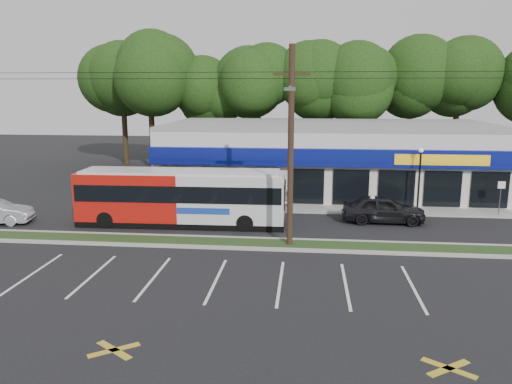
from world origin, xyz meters
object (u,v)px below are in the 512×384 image
Objects in this scene: pedestrian_b at (287,201)px; lamp_post at (420,172)px; pedestrian_a at (371,209)px; sign_post at (501,192)px; metrobus at (181,196)px; utility_pole at (287,141)px; car_dark at (383,209)px.

lamp_post is at bearing -156.09° from pedestrian_b.
pedestrian_b is at bearing -53.03° from pedestrian_a.
sign_post is 0.18× the size of metrobus.
pedestrian_a is (11.19, 1.50, -0.89)m from metrobus.
pedestrian_b is (-5.10, 1.94, -0.06)m from pedestrian_a.
pedestrian_b is at bearing 91.88° from utility_pole.
utility_pole is 8.96m from car_dark.
pedestrian_b is (-8.40, -0.86, -1.89)m from lamp_post.
pedestrian_a is (-0.74, -0.20, 0.00)m from car_dark.
pedestrian_a is at bearing 177.23° from pedestrian_b.
pedestrian_b is at bearing 74.52° from car_dark.
metrobus is (-6.32, 3.57, -3.68)m from utility_pole.
pedestrian_b is at bearing -174.14° from lamp_post.
sign_post is 0.45× the size of car_dark.
metrobus is (-19.49, -4.07, 0.18)m from sign_post.
lamp_post is 8.65m from pedestrian_b.
sign_post is (13.17, 7.65, -3.86)m from utility_pole.
utility_pole is 11.67m from lamp_post.
sign_post is (5.00, -0.23, -1.12)m from lamp_post.
metrobus is 12.09m from car_dark.
sign_post is at bearing 10.71° from metrobus.
lamp_post is at bearing -171.89° from pedestrian_a.
utility_pole is 15.71m from sign_post.
lamp_post is at bearing 177.42° from sign_post.
lamp_post is 4.70m from pedestrian_a.
utility_pole reaches higher than sign_post.
utility_pole is 4.09× the size of metrobus.
metrobus reaches higher than car_dark.
utility_pole is at bearing -136.05° from lamp_post.
sign_post reaches higher than car_dark.
utility_pole is at bearing 134.32° from car_dark.
utility_pole reaches higher than lamp_post.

